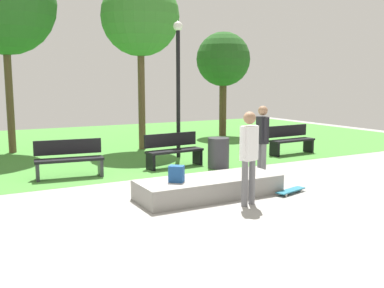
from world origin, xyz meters
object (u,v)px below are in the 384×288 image
(park_bench_near_lamppost, at_px, (69,158))
(skateboard_by_ledge, at_px, (291,190))
(skater_performing_trick, at_px, (249,151))
(tree_tall_oak, at_px, (4,4))
(backpack_on_ledge, at_px, (176,174))
(lamp_post, at_px, (178,76))
(tree_young_birch, at_px, (223,60))
(skater_watching, at_px, (262,136))
(tree_slender_maple, at_px, (140,17))
(concrete_ledge, at_px, (209,187))
(trash_bin, at_px, (218,153))
(park_bench_far_right, at_px, (291,139))
(park_bench_by_oak, at_px, (173,149))

(park_bench_near_lamppost, bearing_deg, skateboard_by_ledge, -45.22)
(skater_performing_trick, bearing_deg, tree_tall_oak, 110.55)
(skater_performing_trick, bearing_deg, backpack_on_ledge, 141.47)
(backpack_on_ledge, relative_size, lamp_post, 0.08)
(tree_young_birch, bearing_deg, skater_watching, -115.80)
(tree_slender_maple, bearing_deg, skater_performing_trick, -96.26)
(tree_tall_oak, height_order, tree_young_birch, tree_tall_oak)
(lamp_post, bearing_deg, park_bench_near_lamppost, -160.82)
(concrete_ledge, xyz_separation_m, trash_bin, (1.69, 2.37, 0.21))
(tree_tall_oak, bearing_deg, tree_slender_maple, -17.78)
(tree_tall_oak, bearing_deg, trash_bin, -49.26)
(concrete_ledge, height_order, park_bench_far_right, park_bench_far_right)
(skateboard_by_ledge, height_order, park_bench_far_right, park_bench_far_right)
(tree_young_birch, xyz_separation_m, lamp_post, (-4.02, -3.81, -0.70))
(skateboard_by_ledge, relative_size, trash_bin, 1.01)
(park_bench_near_lamppost, height_order, tree_tall_oak, tree_tall_oak)
(concrete_ledge, relative_size, tree_slender_maple, 0.52)
(concrete_ledge, bearing_deg, trash_bin, 54.48)
(skater_performing_trick, distance_m, tree_young_birch, 10.64)
(skateboard_by_ledge, bearing_deg, park_bench_near_lamppost, 134.78)
(skater_watching, relative_size, tree_slender_maple, 0.30)
(park_bench_far_right, xyz_separation_m, tree_young_birch, (0.59, 4.98, 2.69))
(park_bench_far_right, bearing_deg, skateboard_by_ledge, -130.93)
(skater_performing_trick, xyz_separation_m, tree_young_birch, (5.17, 9.05, 2.13))
(tree_slender_maple, bearing_deg, backpack_on_ledge, -106.29)
(tree_slender_maple, height_order, trash_bin, tree_slender_maple)
(tree_young_birch, bearing_deg, park_bench_near_lamppost, -146.34)
(tree_young_birch, relative_size, lamp_post, 1.07)
(backpack_on_ledge, bearing_deg, tree_slender_maple, 114.27)
(skater_performing_trick, xyz_separation_m, park_bench_far_right, (4.58, 4.07, -0.56))
(backpack_on_ledge, distance_m, lamp_post, 5.28)
(skateboard_by_ledge, relative_size, lamp_post, 0.20)
(tree_tall_oak, relative_size, lamp_post, 1.56)
(backpack_on_ledge, bearing_deg, park_bench_near_lamppost, 153.84)
(tree_slender_maple, bearing_deg, park_bench_by_oak, -97.41)
(park_bench_far_right, distance_m, tree_slender_maple, 6.32)
(skater_watching, relative_size, park_bench_near_lamppost, 1.06)
(skateboard_by_ledge, xyz_separation_m, lamp_post, (-0.12, 4.98, 2.41))
(lamp_post, bearing_deg, tree_tall_oak, 142.57)
(tree_tall_oak, bearing_deg, skater_watching, -54.75)
(tree_tall_oak, height_order, tree_slender_maple, tree_tall_oak)
(concrete_ledge, distance_m, tree_tall_oak, 9.38)
(tree_young_birch, bearing_deg, backpack_on_ledge, -127.37)
(tree_young_birch, bearing_deg, skater_performing_trick, -119.75)
(skater_watching, xyz_separation_m, tree_tall_oak, (-4.85, 6.86, 3.68))
(park_bench_far_right, xyz_separation_m, trash_bin, (-3.21, -0.81, -0.07))
(tree_young_birch, bearing_deg, tree_tall_oak, -176.83)
(park_bench_far_right, bearing_deg, tree_young_birch, 83.19)
(park_bench_far_right, height_order, tree_slender_maple, tree_slender_maple)
(lamp_post, bearing_deg, backpack_on_ledge, -117.09)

